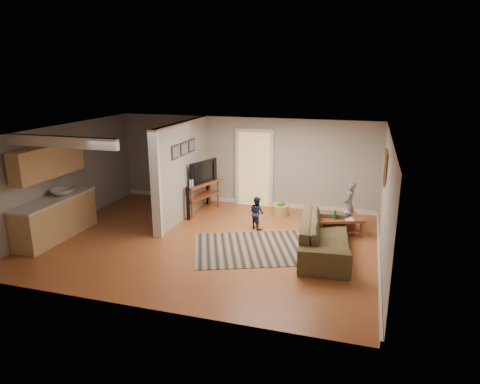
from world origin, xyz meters
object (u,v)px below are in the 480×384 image
(sofa, at_px, (324,252))
(speaker_right, at_px, (208,189))
(child, at_px, (348,227))
(toddler, at_px, (257,228))
(tv_console, at_px, (201,185))
(coffee_table, at_px, (339,221))
(toy_basket, at_px, (280,210))
(speaker_left, at_px, (188,203))

(sofa, distance_m, speaker_right, 4.42)
(speaker_right, height_order, child, speaker_right)
(sofa, bearing_deg, toddler, 55.35)
(tv_console, distance_m, toddler, 2.12)
(tv_console, relative_size, toddler, 1.73)
(sofa, relative_size, coffee_table, 2.07)
(coffee_table, xyz_separation_m, child, (0.19, 0.57, -0.33))
(speaker_right, xyz_separation_m, toy_basket, (2.22, -0.44, -0.28))
(child, bearing_deg, tv_console, -80.30)
(tv_console, xyz_separation_m, speaker_left, (-0.06, -0.73, -0.31))
(sofa, relative_size, tv_console, 1.84)
(tv_console, bearing_deg, sofa, -9.11)
(speaker_left, height_order, speaker_right, speaker_left)
(toy_basket, bearing_deg, coffee_table, -30.35)
(child, xyz_separation_m, toddler, (-2.14, -0.76, 0.00))
(sofa, height_order, coffee_table, coffee_table)
(speaker_left, relative_size, child, 0.78)
(tv_console, relative_size, child, 1.23)
(sofa, xyz_separation_m, child, (0.40, 1.72, 0.00))
(speaker_right, height_order, toy_basket, speaker_right)
(speaker_right, bearing_deg, toy_basket, 8.95)
(coffee_table, height_order, speaker_right, speaker_right)
(coffee_table, xyz_separation_m, toddler, (-1.95, -0.19, -0.33))
(tv_console, distance_m, child, 4.01)
(speaker_right, bearing_deg, child, 8.80)
(toddler, bearing_deg, sofa, -171.71)
(speaker_left, distance_m, toy_basket, 2.46)
(toy_basket, height_order, toddler, toddler)
(sofa, relative_size, child, 2.25)
(sofa, xyz_separation_m, speaker_right, (-3.60, 2.52, 0.44))
(speaker_left, relative_size, speaker_right, 1.00)
(speaker_left, bearing_deg, tv_console, 65.20)
(sofa, xyz_separation_m, speaker_left, (-3.60, 1.07, 0.45))
(coffee_table, distance_m, child, 0.69)
(sofa, bearing_deg, speaker_right, 49.36)
(toy_basket, bearing_deg, speaker_left, -155.40)
(sofa, xyz_separation_m, toddler, (-1.74, 0.97, 0.00))
(toy_basket, xyz_separation_m, child, (1.78, -0.36, -0.16))
(coffee_table, relative_size, toddler, 1.53)
(coffee_table, distance_m, toy_basket, 1.85)
(sofa, xyz_separation_m, toy_basket, (-1.38, 2.09, 0.16))
(sofa, distance_m, tv_console, 4.04)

